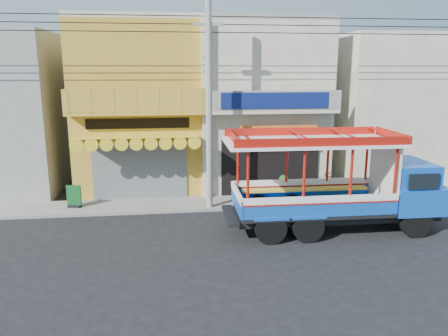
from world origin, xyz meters
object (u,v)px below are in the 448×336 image
(utility_pole, at_px, (213,91))
(songthaew_truck, at_px, (350,183))
(potted_plant_b, at_px, (283,187))
(green_sign, at_px, (74,198))
(potted_plant_c, at_px, (327,182))

(utility_pole, xyz_separation_m, songthaew_truck, (4.78, -2.96, -3.25))
(utility_pole, height_order, potted_plant_b, utility_pole)
(utility_pole, xyz_separation_m, potted_plant_b, (3.25, 0.80, -4.38))
(green_sign, height_order, potted_plant_c, potted_plant_c)
(green_sign, bearing_deg, songthaew_truck, -18.83)
(green_sign, xyz_separation_m, potted_plant_c, (11.43, 0.66, 0.16))
(songthaew_truck, height_order, potted_plant_b, songthaew_truck)
(green_sign, relative_size, potted_plant_b, 0.90)
(green_sign, distance_m, potted_plant_b, 9.14)
(songthaew_truck, height_order, potted_plant_c, songthaew_truck)
(utility_pole, height_order, green_sign, utility_pole)
(songthaew_truck, bearing_deg, green_sign, 161.17)
(songthaew_truck, bearing_deg, utility_pole, 148.19)
(songthaew_truck, bearing_deg, potted_plant_b, 112.05)
(songthaew_truck, relative_size, potted_plant_b, 7.41)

